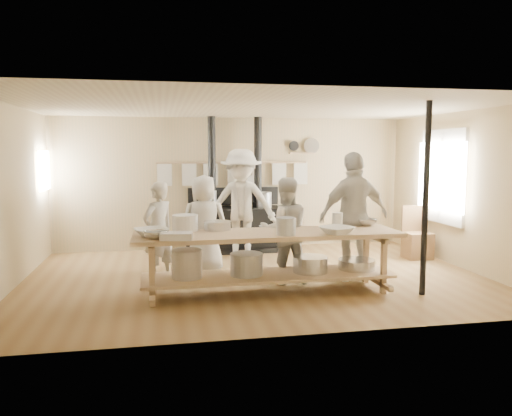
# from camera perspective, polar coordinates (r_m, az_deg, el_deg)

# --- Properties ---
(ground) EXTENTS (7.00, 7.00, 0.00)m
(ground) POSITION_cam_1_polar(r_m,az_deg,el_deg) (7.80, -0.02, -7.90)
(ground) COLOR brown
(ground) RESTS_ON ground
(room_shell) EXTENTS (7.00, 7.00, 7.00)m
(room_shell) POSITION_cam_1_polar(r_m,az_deg,el_deg) (7.56, -0.02, 4.10)
(room_shell) COLOR tan
(room_shell) RESTS_ON ground
(window_right) EXTENTS (0.09, 1.50, 1.65)m
(window_right) POSITION_cam_1_polar(r_m,az_deg,el_deg) (9.40, 20.55, 3.41)
(window_right) COLOR beige
(window_right) RESTS_ON ground
(left_opening) EXTENTS (0.00, 0.90, 0.90)m
(left_opening) POSITION_cam_1_polar(r_m,az_deg,el_deg) (9.65, -23.04, 3.96)
(left_opening) COLOR white
(left_opening) RESTS_ON ground
(stove) EXTENTS (1.90, 0.75, 2.60)m
(stove) POSITION_cam_1_polar(r_m,az_deg,el_deg) (9.75, -2.39, -1.88)
(stove) COLOR black
(stove) RESTS_ON ground
(towel_rail) EXTENTS (3.00, 0.04, 0.47)m
(towel_rail) POSITION_cam_1_polar(r_m,az_deg,el_deg) (9.93, -2.62, 4.29)
(towel_rail) COLOR tan
(towel_rail) RESTS_ON ground
(back_wall_shelf) EXTENTS (0.63, 0.14, 0.32)m
(back_wall_shelf) POSITION_cam_1_polar(r_m,az_deg,el_deg) (10.27, 5.52, 6.82)
(back_wall_shelf) COLOR tan
(back_wall_shelf) RESTS_ON ground
(prep_table) EXTENTS (3.60, 0.90, 0.85)m
(prep_table) POSITION_cam_1_polar(r_m,az_deg,el_deg) (6.82, 1.32, -5.51)
(prep_table) COLOR tan
(prep_table) RESTS_ON ground
(support_post) EXTENTS (0.08, 0.08, 2.60)m
(support_post) POSITION_cam_1_polar(r_m,az_deg,el_deg) (7.02, 18.81, 0.92)
(support_post) COLOR black
(support_post) RESTS_ON ground
(cook_far_left) EXTENTS (0.65, 0.63, 1.50)m
(cook_far_left) POSITION_cam_1_polar(r_m,az_deg,el_deg) (7.59, -11.11, -2.66)
(cook_far_left) COLOR beige
(cook_far_left) RESTS_ON ground
(cook_left) EXTENTS (0.77, 0.61, 1.56)m
(cook_left) POSITION_cam_1_polar(r_m,az_deg,el_deg) (7.35, 3.31, -2.58)
(cook_left) COLOR beige
(cook_left) RESTS_ON ground
(cook_center) EXTENTS (0.81, 0.56, 1.57)m
(cook_center) POSITION_cam_1_polar(r_m,az_deg,el_deg) (8.00, -5.93, -1.84)
(cook_center) COLOR beige
(cook_center) RESTS_ON ground
(cook_right) EXTENTS (1.19, 0.64, 1.94)m
(cook_right) POSITION_cam_1_polar(r_m,az_deg,el_deg) (7.62, 11.15, -0.95)
(cook_right) COLOR beige
(cook_right) RESTS_ON ground
(cook_by_window) EXTENTS (1.42, 1.03, 1.98)m
(cook_by_window) POSITION_cam_1_polar(r_m,az_deg,el_deg) (9.04, -1.71, 0.47)
(cook_by_window) COLOR beige
(cook_by_window) RESTS_ON ground
(chair) EXTENTS (0.46, 0.46, 0.95)m
(chair) POSITION_cam_1_polar(r_m,az_deg,el_deg) (9.57, 17.93, -3.82)
(chair) COLOR brown
(chair) RESTS_ON ground
(bowl_white_a) EXTENTS (0.55, 0.55, 0.10)m
(bowl_white_a) POSITION_cam_1_polar(r_m,az_deg,el_deg) (6.57, -11.88, -2.72)
(bowl_white_a) COLOR white
(bowl_white_a) RESTS_ON prep_table
(bowl_steel_a) EXTENTS (0.45, 0.45, 0.10)m
(bowl_steel_a) POSITION_cam_1_polar(r_m,az_deg,el_deg) (6.37, -11.35, -3.02)
(bowl_steel_a) COLOR silver
(bowl_steel_a) RESTS_ON prep_table
(bowl_white_b) EXTENTS (0.55, 0.55, 0.10)m
(bowl_white_b) POSITION_cam_1_polar(r_m,az_deg,el_deg) (6.68, 9.22, -2.53)
(bowl_white_b) COLOR white
(bowl_white_b) RESTS_ON prep_table
(bowl_steel_b) EXTENTS (0.32, 0.32, 0.10)m
(bowl_steel_b) POSITION_cam_1_polar(r_m,az_deg,el_deg) (7.54, 12.46, -1.59)
(bowl_steel_b) COLOR silver
(bowl_steel_b) RESTS_ON prep_table
(roasting_pan) EXTENTS (0.42, 0.31, 0.09)m
(roasting_pan) POSITION_cam_1_polar(r_m,az_deg,el_deg) (6.28, -9.07, -3.17)
(roasting_pan) COLOR #B2B2B7
(roasting_pan) RESTS_ON prep_table
(mixing_bowl_large) EXTENTS (0.43, 0.43, 0.12)m
(mixing_bowl_large) POSITION_cam_1_polar(r_m,az_deg,el_deg) (6.97, -4.45, -2.01)
(mixing_bowl_large) COLOR silver
(mixing_bowl_large) RESTS_ON prep_table
(bucket_galv) EXTENTS (0.32, 0.32, 0.23)m
(bucket_galv) POSITION_cam_1_polar(r_m,az_deg,el_deg) (6.53, 3.45, -2.09)
(bucket_galv) COLOR gray
(bucket_galv) RESTS_ON prep_table
(deep_bowl_enamel) EXTENTS (0.37, 0.37, 0.22)m
(deep_bowl_enamel) POSITION_cam_1_polar(r_m,az_deg,el_deg) (6.93, -8.09, -1.69)
(deep_bowl_enamel) COLOR white
(deep_bowl_enamel) RESTS_ON prep_table
(pitcher) EXTENTS (0.17, 0.17, 0.23)m
(pitcher) POSITION_cam_1_polar(r_m,az_deg,el_deg) (7.13, 9.28, -1.45)
(pitcher) COLOR white
(pitcher) RESTS_ON prep_table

